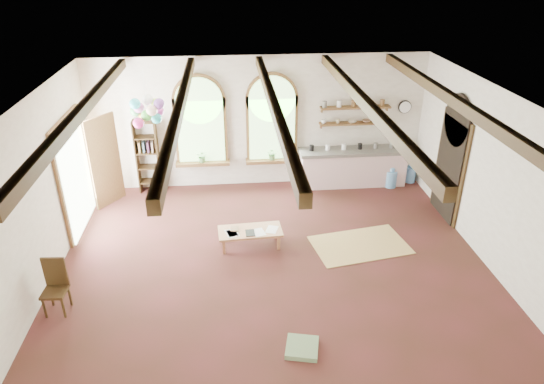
{
  "coord_description": "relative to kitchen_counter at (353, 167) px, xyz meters",
  "views": [
    {
      "loc": [
        -0.74,
        -7.62,
        5.37
      ],
      "look_at": [
        0.04,
        0.6,
        1.19
      ],
      "focal_mm": 32.0,
      "sensor_mm": 36.0,
      "label": 1
    }
  ],
  "objects": [
    {
      "name": "right_doorway",
      "position": [
        1.65,
        -1.7,
        0.62
      ],
      "size": [
        0.1,
        1.3,
        2.4
      ],
      "primitive_type": "cube",
      "color": "black",
      "rests_on": "floor"
    },
    {
      "name": "floor",
      "position": [
        -2.3,
        -3.2,
        -0.48
      ],
      "size": [
        8.0,
        8.0,
        0.0
      ],
      "primitive_type": "plane",
      "color": "#522222",
      "rests_on": "ground"
    },
    {
      "name": "wall_shelf_lower",
      "position": [
        0.0,
        0.18,
        1.07
      ],
      "size": [
        1.7,
        0.24,
        0.04
      ],
      "primitive_type": "cube",
      "color": "brown",
      "rests_on": "wall_back"
    },
    {
      "name": "shelf_bowl_a",
      "position": [
        -0.05,
        0.18,
        1.12
      ],
      "size": [
        0.22,
        0.22,
        0.05
      ],
      "primitive_type": "imported",
      "color": "beige",
      "rests_on": "wall_shelf_lower"
    },
    {
      "name": "wall_clock",
      "position": [
        1.25,
        0.25,
        1.42
      ],
      "size": [
        0.32,
        0.04,
        0.32
      ],
      "primitive_type": "cylinder",
      "rotation": [
        1.57,
        0.0,
        0.0
      ],
      "color": "black",
      "rests_on": "wall_back"
    },
    {
      "name": "tablet",
      "position": [
        -2.7,
        -2.71,
        -0.11
      ],
      "size": [
        0.19,
        0.26,
        0.01
      ],
      "primitive_type": "cube",
      "rotation": [
        0.0,
        0.0,
        0.04
      ],
      "color": "black",
      "rests_on": "coffee_table"
    },
    {
      "name": "window_right",
      "position": [
        -2.0,
        0.23,
        1.16
      ],
      "size": [
        1.3,
        0.28,
        2.2
      ],
      "color": "brown",
      "rests_on": "floor"
    },
    {
      "name": "potted_plant_left",
      "position": [
        -3.7,
        0.12,
        0.37
      ],
      "size": [
        0.27,
        0.23,
        0.3
      ],
      "primitive_type": "imported",
      "color": "#598C4C",
      "rests_on": "window_left"
    },
    {
      "name": "water_jug_a",
      "position": [
        0.94,
        -0.24,
        -0.24
      ],
      "size": [
        0.28,
        0.28,
        0.54
      ],
      "color": "#619BD1",
      "rests_on": "floor"
    },
    {
      "name": "wall_shelf_upper",
      "position": [
        0.0,
        0.18,
        1.47
      ],
      "size": [
        1.7,
        0.24,
        0.04
      ],
      "primitive_type": "cube",
      "color": "brown",
      "rests_on": "wall_back"
    },
    {
      "name": "shelf_cup_a",
      "position": [
        -0.75,
        0.18,
        1.14
      ],
      "size": [
        0.12,
        0.1,
        0.1
      ],
      "primitive_type": "imported",
      "color": "white",
      "rests_on": "wall_shelf_lower"
    },
    {
      "name": "shelf_bowl_b",
      "position": [
        0.3,
        0.18,
        1.12
      ],
      "size": [
        0.2,
        0.2,
        0.06
      ],
      "primitive_type": "imported",
      "color": "#8C664C",
      "rests_on": "wall_shelf_lower"
    },
    {
      "name": "kitchen_counter",
      "position": [
        0.0,
        0.0,
        0.0
      ],
      "size": [
        2.68,
        0.62,
        0.94
      ],
      "color": "beige",
      "rests_on": "floor"
    },
    {
      "name": "potted_plant_right",
      "position": [
        -2.0,
        0.12,
        0.37
      ],
      "size": [
        0.27,
        0.23,
        0.3
      ],
      "primitive_type": "imported",
      "color": "#598C4C",
      "rests_on": "window_right"
    },
    {
      "name": "table_book",
      "position": [
        -3.08,
        -2.52,
        -0.11
      ],
      "size": [
        0.17,
        0.23,
        0.02
      ],
      "primitive_type": "imported",
      "rotation": [
        0.0,
        0.0,
        -0.09
      ],
      "color": "olive",
      "rests_on": "coffee_table"
    },
    {
      "name": "shelf_vase",
      "position": [
        0.65,
        0.18,
        1.19
      ],
      "size": [
        0.18,
        0.18,
        0.19
      ],
      "primitive_type": "imported",
      "color": "slate",
      "rests_on": "wall_shelf_lower"
    },
    {
      "name": "floor_cushion",
      "position": [
        -2.09,
        -5.5,
        -0.43
      ],
      "size": [
        0.57,
        0.57,
        0.08
      ],
      "primitive_type": "cube",
      "rotation": [
        0.0,
        0.0,
        -0.23
      ],
      "color": "#6D8C60",
      "rests_on": "floor"
    },
    {
      "name": "shelf_cup_b",
      "position": [
        -0.4,
        0.18,
        1.14
      ],
      "size": [
        0.1,
        0.1,
        0.09
      ],
      "primitive_type": "imported",
      "color": "beige",
      "rests_on": "wall_shelf_lower"
    },
    {
      "name": "floor_mat",
      "position": [
        -0.5,
        -2.8,
        -0.47
      ],
      "size": [
        2.04,
        1.46,
        0.02
      ],
      "primitive_type": "cube",
      "rotation": [
        0.0,
        0.0,
        0.18
      ],
      "color": "tan",
      "rests_on": "floor"
    },
    {
      "name": "bookshelf",
      "position": [
        -5.0,
        0.12,
        0.42
      ],
      "size": [
        0.53,
        0.32,
        1.8
      ],
      "color": "#3B2812",
      "rests_on": "floor"
    },
    {
      "name": "side_chair",
      "position": [
        -5.95,
        -4.25,
        -0.2
      ],
      "size": [
        0.4,
        0.4,
        0.94
      ],
      "color": "#3B2812",
      "rests_on": "floor"
    },
    {
      "name": "coffee_table",
      "position": [
        -2.7,
        -2.6,
        -0.16
      ],
      "size": [
        1.29,
        0.65,
        0.36
      ],
      "color": "tan",
      "rests_on": "floor"
    },
    {
      "name": "water_jug_b",
      "position": [
        1.52,
        0.0,
        -0.25
      ],
      "size": [
        0.27,
        0.27,
        0.52
      ],
      "color": "#619BD1",
      "rests_on": "floor"
    },
    {
      "name": "balloon_cluster",
      "position": [
        -4.7,
        -0.91,
        1.87
      ],
      "size": [
        0.77,
        0.77,
        1.14
      ],
      "color": "white",
      "rests_on": "floor"
    },
    {
      "name": "window_left",
      "position": [
        -3.7,
        0.23,
        1.16
      ],
      "size": [
        1.3,
        0.28,
        2.2
      ],
      "color": "brown",
      "rests_on": "floor"
    },
    {
      "name": "ceiling_beams",
      "position": [
        -2.3,
        -3.2,
        2.62
      ],
      "size": [
        6.2,
        6.8,
        0.18
      ],
      "primitive_type": null,
      "color": "#3B2812",
      "rests_on": "ceiling"
    },
    {
      "name": "left_doorway",
      "position": [
        -6.25,
        -1.4,
        0.67
      ],
      "size": [
        0.1,
        1.9,
        2.5
      ],
      "primitive_type": "cube",
      "color": "brown",
      "rests_on": "floor"
    }
  ]
}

